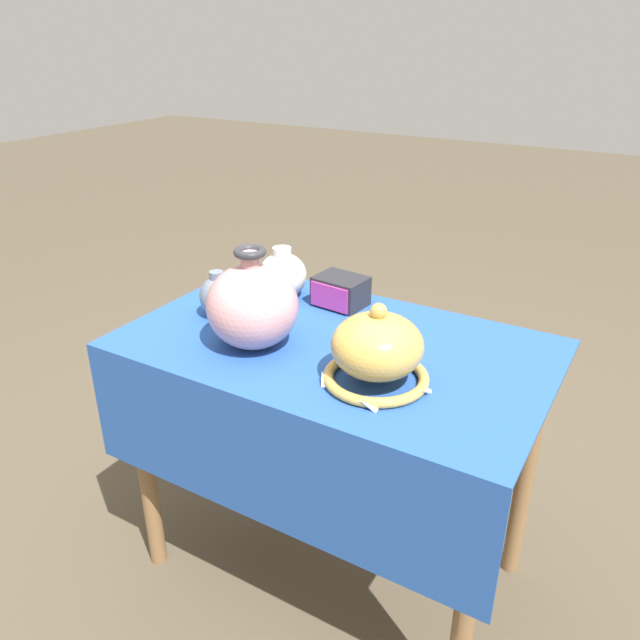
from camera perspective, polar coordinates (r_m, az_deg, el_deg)
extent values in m
plane|color=#4C4233|center=(1.85, 1.18, -21.29)|extent=(14.00, 14.00, 0.00)
cylinder|color=olive|center=(1.70, -15.68, -12.60)|extent=(0.04, 0.04, 0.65)
cylinder|color=olive|center=(1.36, 13.19, -24.09)|extent=(0.04, 0.04, 0.65)
cylinder|color=olive|center=(1.98, -6.17, -5.77)|extent=(0.04, 0.04, 0.65)
cylinder|color=olive|center=(1.70, 18.30, -13.04)|extent=(0.04, 0.04, 0.65)
cube|color=olive|center=(1.44, 1.42, -2.74)|extent=(0.95, 0.57, 0.03)
cube|color=#234C9E|center=(1.43, 1.43, -2.10)|extent=(0.97, 0.59, 0.01)
cube|color=#234C9E|center=(1.31, -5.17, -13.19)|extent=(0.97, 0.01, 0.31)
ellipsoid|color=#D19399|center=(1.39, -6.18, 1.26)|extent=(0.21, 0.21, 0.19)
cylinder|color=#D19399|center=(1.35, -6.40, 5.46)|extent=(0.04, 0.04, 0.04)
torus|color=#2D2D33|center=(1.34, -6.43, 6.19)|extent=(0.07, 0.07, 0.02)
torus|color=gold|center=(1.28, 5.12, -5.20)|extent=(0.22, 0.22, 0.02)
ellipsoid|color=gold|center=(1.24, 5.25, -2.35)|extent=(0.19, 0.19, 0.13)
sphere|color=gold|center=(1.21, 5.39, 0.79)|extent=(0.03, 0.03, 0.03)
cone|color=white|center=(1.24, 9.66, -6.44)|extent=(0.01, 0.04, 0.03)
cone|color=white|center=(1.35, 8.32, -3.62)|extent=(0.04, 0.02, 0.03)
cone|color=white|center=(1.36, 2.96, -3.09)|extent=(0.03, 0.04, 0.03)
cone|color=white|center=(1.26, 0.25, -5.46)|extent=(0.03, 0.04, 0.03)
cone|color=white|center=(1.18, 4.40, -7.81)|extent=(0.04, 0.02, 0.03)
cube|color=#232328|center=(1.61, 1.90, 2.67)|extent=(0.14, 0.11, 0.08)
cube|color=#B23384|center=(1.57, 0.83, 2.08)|extent=(0.11, 0.02, 0.06)
ellipsoid|color=slate|center=(1.56, -9.31, 2.12)|extent=(0.09, 0.09, 0.10)
cylinder|color=slate|center=(1.54, -9.46, 4.07)|extent=(0.03, 0.03, 0.02)
ellipsoid|color=white|center=(1.65, -3.45, 4.09)|extent=(0.13, 0.13, 0.12)
cylinder|color=white|center=(1.63, -3.51, 6.27)|extent=(0.05, 0.05, 0.02)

